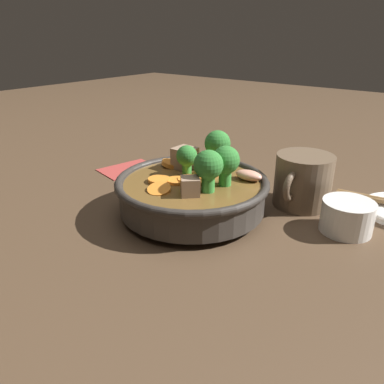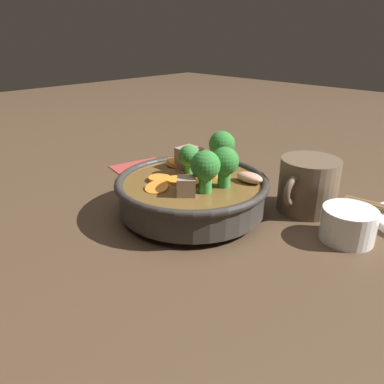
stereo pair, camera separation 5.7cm
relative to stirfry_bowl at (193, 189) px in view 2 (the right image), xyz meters
The scene contains 5 objects.
ground_plane 0.04m from the stirfry_bowl, 22.32° to the right, with size 3.00×3.00×0.00m, color #4C3826.
stirfry_bowl is the anchor object (origin of this frame).
tea_cup 0.22m from the stirfry_bowl, 113.19° to the left, with size 0.07×0.07×0.05m.
dark_mug 0.18m from the stirfry_bowl, 138.13° to the left, with size 0.11×0.09×0.08m.
napkin 0.24m from the stirfry_bowl, 108.27° to the right, with size 0.12×0.10×0.00m.
Camera 2 is at (0.37, 0.37, 0.26)m, focal length 35.00 mm.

